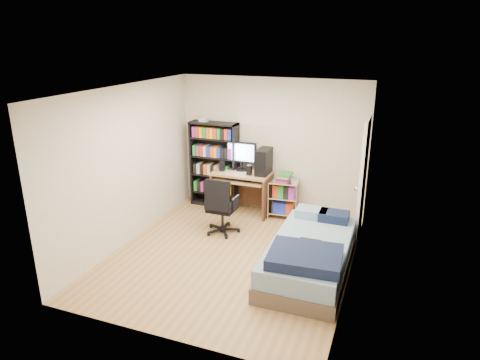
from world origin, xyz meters
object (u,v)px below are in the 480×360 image
at_px(media_shelf, 214,163).
at_px(office_chair, 221,216).
at_px(computer_desk, 248,176).
at_px(bed, 310,255).

relative_size(media_shelf, office_chair, 1.74).
bearing_deg(computer_desk, office_chair, -96.12).
distance_m(media_shelf, office_chair, 1.42).
xyz_separation_m(media_shelf, office_chair, (0.63, -1.15, -0.53)).
xyz_separation_m(media_shelf, bed, (2.29, -1.88, -0.58)).
distance_m(media_shelf, computer_desk, 0.76).
height_order(media_shelf, computer_desk, media_shelf).
bearing_deg(bed, computer_desk, 131.36).
distance_m(computer_desk, office_chair, 1.11).
relative_size(media_shelf, computer_desk, 1.29).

